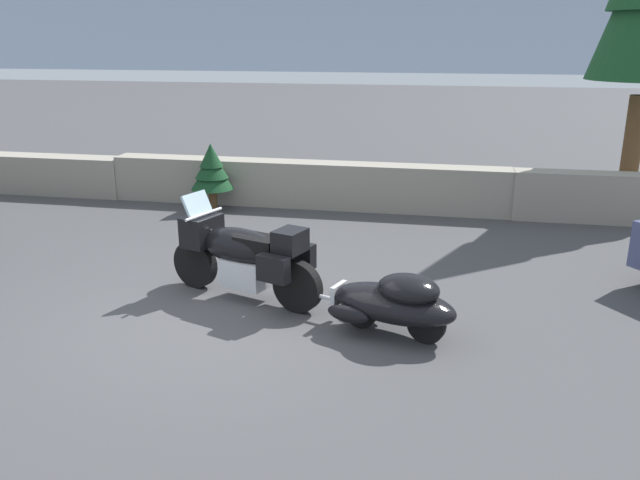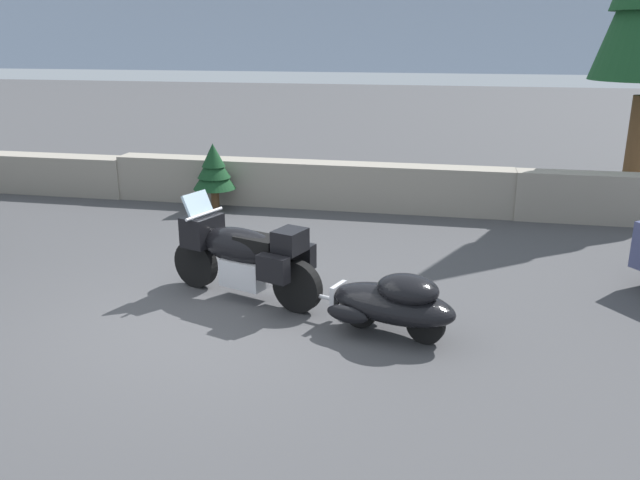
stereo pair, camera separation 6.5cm
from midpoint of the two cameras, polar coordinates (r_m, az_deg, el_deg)
The scene contains 6 objects.
ground_plane at distance 7.99m, azimuth -10.35°, elevation -7.11°, with size 80.00×80.00×0.00m, color #424244.
stone_guard_wall at distance 13.04m, azimuth -2.16°, elevation 4.91°, with size 24.00×0.60×0.92m.
distant_ridgeline at distance 102.52m, azimuth 10.29°, elevation 19.93°, with size 240.00×80.00×16.00m, color #99A8BF.
touring_motorcycle at distance 8.38m, azimuth -7.04°, elevation -1.18°, with size 2.23×1.19×1.33m.
car_shaped_trailer at distance 7.43m, azimuth 6.29°, elevation -5.41°, with size 2.20×1.16×0.76m.
pine_sapling_near at distance 12.82m, azimuth -9.69°, elevation 6.20°, with size 0.83×0.83×1.32m.
Camera 1 is at (2.76, -6.73, 3.30)m, focal length 36.27 mm.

